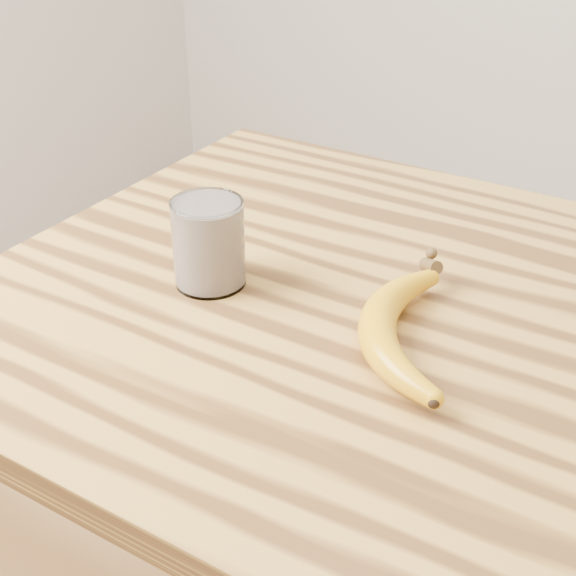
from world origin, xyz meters
The scene contains 3 objects.
table centered at (0.00, 0.00, 0.77)m, with size 1.20×0.80×0.90m.
smoothie_glass centered at (-0.33, -0.06, 0.95)m, with size 0.08×0.08×0.11m.
banana centered at (-0.10, -0.07, 0.92)m, with size 0.12×0.33×0.04m, color #C98C0C, non-canonical shape.
Camera 1 is at (0.18, -0.72, 1.39)m, focal length 50.00 mm.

